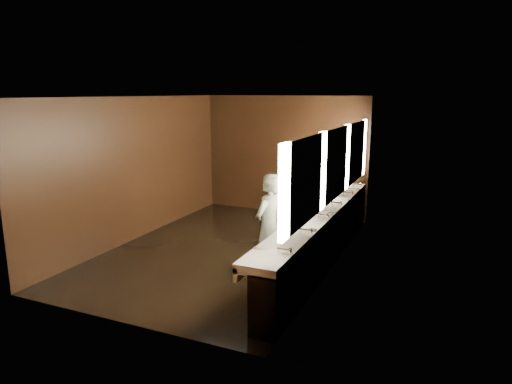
# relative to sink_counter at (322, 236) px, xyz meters

# --- Properties ---
(floor) EXTENTS (6.00, 6.00, 0.00)m
(floor) POSITION_rel_sink_counter_xyz_m (-1.79, -0.00, -0.50)
(floor) COLOR black
(floor) RESTS_ON ground
(ceiling) EXTENTS (4.00, 6.00, 0.02)m
(ceiling) POSITION_rel_sink_counter_xyz_m (-1.79, -0.00, 2.30)
(ceiling) COLOR #2D2D2B
(ceiling) RESTS_ON wall_back
(wall_back) EXTENTS (4.00, 0.02, 2.80)m
(wall_back) POSITION_rel_sink_counter_xyz_m (-1.79, 3.00, 0.90)
(wall_back) COLOR black
(wall_back) RESTS_ON floor
(wall_front) EXTENTS (4.00, 0.02, 2.80)m
(wall_front) POSITION_rel_sink_counter_xyz_m (-1.79, -3.00, 0.90)
(wall_front) COLOR black
(wall_front) RESTS_ON floor
(wall_left) EXTENTS (0.02, 6.00, 2.80)m
(wall_left) POSITION_rel_sink_counter_xyz_m (-3.79, -0.00, 0.90)
(wall_left) COLOR black
(wall_left) RESTS_ON floor
(wall_right) EXTENTS (0.02, 6.00, 2.80)m
(wall_right) POSITION_rel_sink_counter_xyz_m (0.21, -0.00, 0.90)
(wall_right) COLOR black
(wall_right) RESTS_ON floor
(sink_counter) EXTENTS (0.55, 5.40, 1.01)m
(sink_counter) POSITION_rel_sink_counter_xyz_m (0.00, 0.00, 0.00)
(sink_counter) COLOR black
(sink_counter) RESTS_ON floor
(mirror_band) EXTENTS (0.06, 5.03, 1.15)m
(mirror_band) POSITION_rel_sink_counter_xyz_m (0.19, -0.00, 1.25)
(mirror_band) COLOR #FFF1C9
(mirror_band) RESTS_ON wall_right
(person) EXTENTS (0.50, 0.67, 1.66)m
(person) POSITION_rel_sink_counter_xyz_m (-0.63, -0.86, 0.34)
(person) COLOR #89C0CC
(person) RESTS_ON floor
(trash_bin) EXTENTS (0.39, 0.39, 0.53)m
(trash_bin) POSITION_rel_sink_counter_xyz_m (-0.22, -0.65, -0.23)
(trash_bin) COLOR black
(trash_bin) RESTS_ON floor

